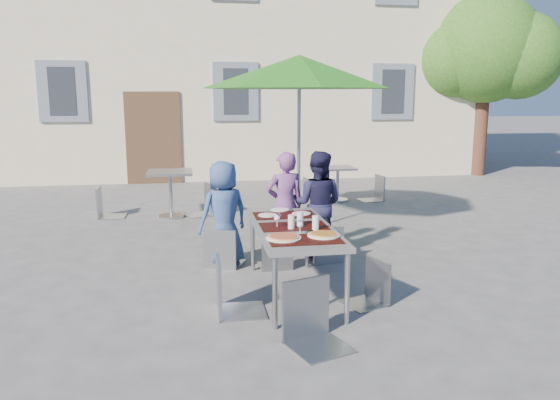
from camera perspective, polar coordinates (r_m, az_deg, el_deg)
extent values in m
plane|color=#4D4D50|center=(6.47, 1.50, -8.22)|extent=(90.00, 90.00, 0.00)
cube|color=beige|center=(17.59, -5.91, 15.37)|extent=(13.00, 8.00, 7.00)
cube|color=#473322|center=(13.53, -13.10, 6.32)|extent=(1.30, 0.06, 2.20)
cube|color=slate|center=(13.75, -21.78, 10.50)|extent=(1.10, 0.06, 1.40)
cube|color=#262B33|center=(13.74, -21.80, 10.50)|extent=(0.60, 0.04, 1.10)
cube|color=slate|center=(13.51, -4.65, 11.23)|extent=(1.10, 0.06, 1.40)
cube|color=#262B33|center=(13.49, -4.64, 11.23)|extent=(0.60, 0.04, 1.10)
cube|color=slate|center=(14.43, 11.69, 11.02)|extent=(1.10, 0.06, 1.40)
cube|color=#262B33|center=(14.41, 11.72, 11.02)|extent=(0.60, 0.04, 1.10)
cylinder|color=#492B1F|center=(15.54, 20.24, 7.61)|extent=(0.36, 0.36, 2.80)
sphere|color=#235516|center=(15.57, 20.71, 14.59)|extent=(2.80, 2.80, 2.80)
sphere|color=#235516|center=(15.44, 17.42, 13.71)|extent=(2.00, 2.00, 2.00)
sphere|color=#235516|center=(15.58, 23.71, 13.64)|extent=(2.20, 2.20, 2.20)
sphere|color=#235516|center=(16.23, 20.37, 16.21)|extent=(1.80, 1.80, 1.80)
cube|color=#424347|center=(5.79, 1.44, -3.02)|extent=(0.80, 1.85, 0.05)
cylinder|color=#93999E|center=(5.03, -0.53, -9.67)|extent=(0.05, 0.05, 0.70)
cylinder|color=#93999E|center=(5.18, 7.02, -9.16)|extent=(0.05, 0.05, 0.70)
cylinder|color=#93999E|center=(6.66, -2.88, -4.49)|extent=(0.05, 0.05, 0.70)
cylinder|color=#93999E|center=(6.77, 2.86, -4.24)|extent=(0.05, 0.05, 0.70)
cube|color=black|center=(5.26, 2.59, -4.14)|extent=(0.70, 0.42, 0.01)
cube|color=black|center=(5.79, 1.44, -2.75)|extent=(0.70, 0.42, 0.01)
cube|color=black|center=(6.31, 0.49, -1.59)|extent=(0.70, 0.42, 0.01)
cylinder|color=white|center=(5.28, 0.36, -3.98)|extent=(0.35, 0.35, 0.01)
cylinder|color=tan|center=(5.28, 0.36, -3.85)|extent=(0.31, 0.31, 0.01)
cylinder|color=#952D0E|center=(5.28, 0.36, -3.77)|extent=(0.27, 0.27, 0.01)
cylinder|color=white|center=(5.40, 4.58, -3.69)|extent=(0.32, 0.32, 0.01)
cylinder|color=tan|center=(5.39, 4.58, -3.57)|extent=(0.28, 0.28, 0.01)
cylinder|color=#843009|center=(5.39, 4.59, -3.49)|extent=(0.24, 0.24, 0.01)
cylinder|color=silver|center=(5.66, 1.19, -2.32)|extent=(0.07, 0.07, 0.15)
cylinder|color=silver|center=(5.82, 2.12, -1.95)|extent=(0.07, 0.07, 0.15)
cylinder|color=silver|center=(5.64, 3.74, -2.39)|extent=(0.07, 0.07, 0.15)
cylinder|color=silver|center=(5.74, -0.31, -2.86)|extent=(0.06, 0.06, 0.00)
cylinder|color=silver|center=(5.74, -0.31, -2.49)|extent=(0.01, 0.01, 0.08)
sphere|color=silver|center=(5.72, -0.31, -1.91)|extent=(0.06, 0.06, 0.06)
cylinder|color=silver|center=(5.47, 2.10, -3.58)|extent=(0.06, 0.06, 0.00)
cylinder|color=silver|center=(5.46, 2.11, -3.20)|extent=(0.01, 0.01, 0.08)
sphere|color=silver|center=(5.44, 2.11, -2.58)|extent=(0.06, 0.06, 0.06)
cylinder|color=white|center=(6.28, -1.30, -1.58)|extent=(0.22, 0.22, 0.01)
cube|color=#B0B3B8|center=(6.30, -0.04, -1.55)|extent=(0.02, 0.18, 0.00)
cylinder|color=white|center=(6.37, 2.24, -1.41)|extent=(0.22, 0.22, 0.01)
cube|color=#B0B3B8|center=(6.40, 3.46, -1.38)|extent=(0.02, 0.18, 0.00)
cylinder|color=white|center=(6.57, -0.03, -1.02)|extent=(0.22, 0.22, 0.01)
cube|color=#B0B3B8|center=(6.59, 1.17, -1.00)|extent=(0.02, 0.18, 0.00)
imported|color=#2F4C83|center=(6.87, -5.89, -1.39)|extent=(0.76, 0.64, 1.32)
imported|color=#6D3E80|center=(7.15, 0.52, -0.52)|extent=(0.55, 0.39, 1.40)
imported|color=#1A1A3A|center=(7.21, 3.94, -0.44)|extent=(0.78, 0.64, 1.41)
cube|color=gray|center=(6.91, -5.79, -3.10)|extent=(0.56, 0.56, 0.03)
cube|color=gray|center=(6.66, -6.41, -1.40)|extent=(0.40, 0.20, 0.50)
cylinder|color=gray|center=(7.07, -3.87, -4.67)|extent=(0.02, 0.02, 0.44)
cylinder|color=gray|center=(7.19, -6.64, -4.46)|extent=(0.02, 0.02, 0.44)
cylinder|color=gray|center=(6.74, -4.81, -5.47)|extent=(0.02, 0.02, 0.44)
cylinder|color=gray|center=(6.86, -7.69, -5.23)|extent=(0.02, 0.02, 0.44)
cube|color=gray|center=(6.79, -0.57, -3.60)|extent=(0.40, 0.40, 0.03)
cube|color=gray|center=(6.56, -0.27, -2.03)|extent=(0.39, 0.04, 0.46)
cylinder|color=gray|center=(7.04, 0.51, -4.88)|extent=(0.02, 0.02, 0.41)
cylinder|color=gray|center=(6.98, -2.19, -5.02)|extent=(0.02, 0.02, 0.41)
cylinder|color=gray|center=(6.72, 1.11, -5.64)|extent=(0.02, 0.02, 0.41)
cylinder|color=gray|center=(6.66, -1.72, -5.80)|extent=(0.02, 0.02, 0.41)
cube|color=#92969D|center=(7.09, 4.48, -2.88)|extent=(0.47, 0.47, 0.03)
cube|color=#92969D|center=(6.86, 5.18, -1.28)|extent=(0.40, 0.10, 0.48)
cylinder|color=#92969D|center=(7.37, 5.12, -4.13)|extent=(0.02, 0.02, 0.42)
cylinder|color=#92969D|center=(7.23, 2.62, -4.39)|extent=(0.02, 0.02, 0.42)
cylinder|color=#92969D|center=(7.07, 6.33, -4.81)|extent=(0.02, 0.02, 0.42)
cylinder|color=#92969D|center=(6.92, 3.75, -5.10)|extent=(0.02, 0.02, 0.42)
cube|color=gray|center=(5.37, -4.08, -6.70)|extent=(0.47, 0.47, 0.03)
cube|color=gray|center=(5.28, -6.51, -3.93)|extent=(0.04, 0.46, 0.55)
cylinder|color=gray|center=(5.29, -1.66, -9.88)|extent=(0.02, 0.02, 0.49)
cylinder|color=gray|center=(5.66, -2.20, -8.46)|extent=(0.02, 0.02, 0.49)
cylinder|color=gray|center=(5.25, -6.03, -10.08)|extent=(0.02, 0.02, 0.49)
cylinder|color=gray|center=(5.63, -6.27, -8.64)|extent=(0.02, 0.02, 0.49)
cube|color=gray|center=(5.65, 8.82, -6.89)|extent=(0.48, 0.48, 0.03)
cube|color=gray|center=(5.69, 10.32, -4.43)|extent=(0.15, 0.37, 0.45)
cylinder|color=gray|center=(5.74, 6.46, -8.71)|extent=(0.02, 0.02, 0.40)
cylinder|color=gray|center=(5.50, 8.46, -9.66)|extent=(0.02, 0.02, 0.40)
cylinder|color=gray|center=(5.93, 9.04, -8.14)|extent=(0.02, 0.02, 0.40)
cylinder|color=gray|center=(5.69, 11.08, -9.02)|extent=(0.02, 0.02, 0.40)
cube|color=gray|center=(4.63, 4.20, -9.60)|extent=(0.59, 0.59, 0.03)
cube|color=gray|center=(4.72, 2.77, -5.62)|extent=(0.45, 0.18, 0.56)
cylinder|color=gray|center=(4.47, 3.36, -13.91)|extent=(0.02, 0.02, 0.49)
cylinder|color=gray|center=(4.68, 7.63, -12.82)|extent=(0.02, 0.02, 0.49)
cylinder|color=gray|center=(4.78, 0.76, -12.16)|extent=(0.02, 0.02, 0.49)
cylinder|color=gray|center=(4.98, 4.85, -11.25)|extent=(0.02, 0.02, 0.49)
cylinder|color=#B0B3B8|center=(8.59, 1.92, -2.99)|extent=(0.50, 0.50, 0.11)
cylinder|color=#93999E|center=(8.38, 1.98, 5.01)|extent=(0.06, 0.06, 2.51)
cone|color=#227219|center=(8.35, 2.03, 13.25)|extent=(2.90, 2.90, 0.49)
cylinder|color=#B0B3B8|center=(9.79, -11.25, -1.67)|extent=(0.44, 0.44, 0.04)
cylinder|color=#93999E|center=(9.71, -11.33, 0.42)|extent=(0.06, 0.06, 0.77)
cube|color=#93999E|center=(9.65, -11.42, 2.85)|extent=(0.77, 0.77, 0.04)
cube|color=#92989D|center=(10.00, -17.22, 1.01)|extent=(0.46, 0.46, 0.03)
cube|color=#92989D|center=(9.99, -18.53, 2.48)|extent=(0.04, 0.45, 0.54)
cylinder|color=#92989D|center=(9.83, -16.18, -0.57)|extent=(0.02, 0.02, 0.47)
cylinder|color=#92989D|center=(10.20, -15.92, -0.14)|extent=(0.02, 0.02, 0.47)
cylinder|color=#92989D|center=(9.88, -18.41, -0.63)|extent=(0.02, 0.02, 0.47)
cylinder|color=#92989D|center=(10.26, -18.06, -0.20)|extent=(0.02, 0.02, 0.47)
cube|color=#8F969A|center=(9.79, -8.55, 1.27)|extent=(0.60, 0.60, 0.03)
cube|color=#8F969A|center=(9.83, -7.39, 2.98)|extent=(0.19, 0.45, 0.55)
cylinder|color=#8F969A|center=(9.95, -10.00, -0.11)|extent=(0.02, 0.02, 0.49)
cylinder|color=#8F969A|center=(9.59, -9.18, -0.50)|extent=(0.02, 0.02, 0.49)
cylinder|color=#8F969A|center=(10.09, -7.87, 0.11)|extent=(0.02, 0.02, 0.49)
cylinder|color=#8F969A|center=(9.73, -6.99, -0.28)|extent=(0.02, 0.02, 0.49)
cylinder|color=#B0B3B8|center=(11.18, 5.99, 0.03)|extent=(0.44, 0.44, 0.04)
cylinder|color=#93999E|center=(11.13, 6.02, 1.56)|extent=(0.06, 0.06, 0.64)
cube|color=#93999E|center=(11.07, 6.06, 3.35)|extent=(0.64, 0.64, 0.04)
cube|color=gray|center=(10.74, 3.94, 2.06)|extent=(0.51, 0.51, 0.03)
cube|color=gray|center=(10.63, 2.93, 3.38)|extent=(0.11, 0.44, 0.52)
cylinder|color=gray|center=(10.69, 5.25, 0.69)|extent=(0.02, 0.02, 0.46)
cylinder|color=gray|center=(11.03, 4.42, 1.02)|extent=(0.02, 0.02, 0.46)
cylinder|color=gray|center=(10.54, 3.40, 0.57)|extent=(0.02, 0.02, 0.46)
cylinder|color=gray|center=(10.88, 2.62, 0.90)|extent=(0.02, 0.02, 0.46)
cube|color=gray|center=(11.20, 9.45, 2.27)|extent=(0.47, 0.47, 0.03)
cube|color=gray|center=(11.25, 10.45, 3.60)|extent=(0.07, 0.43, 0.51)
cylinder|color=gray|center=(11.33, 8.18, 1.19)|extent=(0.02, 0.02, 0.45)
cylinder|color=gray|center=(11.00, 8.93, 0.88)|extent=(0.02, 0.02, 0.45)
cylinder|color=gray|center=(11.48, 9.88, 1.27)|extent=(0.02, 0.02, 0.45)
cylinder|color=gray|center=(11.15, 10.68, 0.96)|extent=(0.02, 0.02, 0.45)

